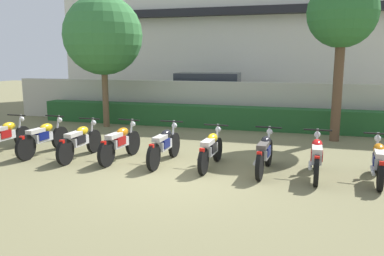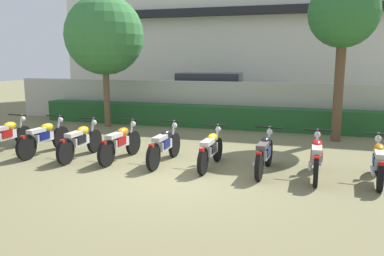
# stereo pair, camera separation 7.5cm
# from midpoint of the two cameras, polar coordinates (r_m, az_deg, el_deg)

# --- Properties ---
(ground) EXTENTS (60.00, 60.00, 0.00)m
(ground) POSITION_cam_midpoint_polar(r_m,az_deg,el_deg) (8.35, -2.65, -7.30)
(ground) COLOR olive
(building) EXTENTS (19.77, 6.50, 8.77)m
(building) POSITION_cam_midpoint_polar(r_m,az_deg,el_deg) (21.79, 9.67, 15.00)
(building) COLOR silver
(building) RESTS_ON ground
(compound_wall) EXTENTS (18.78, 0.30, 1.64)m
(compound_wall) POSITION_cam_midpoint_polar(r_m,az_deg,el_deg) (14.77, 6.03, 3.58)
(compound_wall) COLOR #BCB7A8
(compound_wall) RESTS_ON ground
(hedge_row) EXTENTS (15.02, 0.70, 0.79)m
(hedge_row) POSITION_cam_midpoint_polar(r_m,az_deg,el_deg) (14.15, 5.49, 1.56)
(hedge_row) COLOR #235628
(hedge_row) RESTS_ON ground
(parked_car) EXTENTS (4.61, 2.32, 1.89)m
(parked_car) POSITION_cam_midpoint_polar(r_m,az_deg,el_deg) (17.04, 2.75, 4.89)
(parked_car) COLOR silver
(parked_car) RESTS_ON ground
(tree_near_inspector) EXTENTS (2.84, 2.84, 4.75)m
(tree_near_inspector) POSITION_cam_midpoint_polar(r_m,az_deg,el_deg) (14.66, -13.09, 13.10)
(tree_near_inspector) COLOR brown
(tree_near_inspector) RESTS_ON ground
(tree_far_side) EXTENTS (2.04, 2.04, 4.85)m
(tree_far_side) POSITION_cam_midpoint_polar(r_m,az_deg,el_deg) (12.57, 21.06, 15.26)
(tree_far_side) COLOR brown
(tree_far_side) RESTS_ON ground
(motorcycle_in_row_0) EXTENTS (0.60, 1.82, 0.95)m
(motorcycle_in_row_0) POSITION_cam_midpoint_polar(r_m,az_deg,el_deg) (11.74, -25.86, -0.97)
(motorcycle_in_row_0) COLOR black
(motorcycle_in_row_0) RESTS_ON ground
(motorcycle_in_row_1) EXTENTS (0.60, 1.96, 0.98)m
(motorcycle_in_row_1) POSITION_cam_midpoint_polar(r_m,az_deg,el_deg) (10.95, -21.19, -1.30)
(motorcycle_in_row_1) COLOR black
(motorcycle_in_row_1) RESTS_ON ground
(motorcycle_in_row_2) EXTENTS (0.60, 1.93, 0.97)m
(motorcycle_in_row_2) POSITION_cam_midpoint_polar(r_m,az_deg,el_deg) (10.21, -16.35, -1.83)
(motorcycle_in_row_2) COLOR black
(motorcycle_in_row_2) RESTS_ON ground
(motorcycle_in_row_3) EXTENTS (0.60, 1.89, 0.97)m
(motorcycle_in_row_3) POSITION_cam_midpoint_polar(r_m,az_deg,el_deg) (9.78, -10.75, -2.10)
(motorcycle_in_row_3) COLOR black
(motorcycle_in_row_3) RESTS_ON ground
(motorcycle_in_row_4) EXTENTS (0.60, 1.96, 0.97)m
(motorcycle_in_row_4) POSITION_cam_midpoint_polar(r_m,az_deg,el_deg) (9.37, -4.32, -2.49)
(motorcycle_in_row_4) COLOR black
(motorcycle_in_row_4) RESTS_ON ground
(motorcycle_in_row_5) EXTENTS (0.60, 1.80, 0.95)m
(motorcycle_in_row_5) POSITION_cam_midpoint_polar(r_m,az_deg,el_deg) (9.00, 2.53, -3.09)
(motorcycle_in_row_5) COLOR black
(motorcycle_in_row_5) RESTS_ON ground
(motorcycle_in_row_6) EXTENTS (0.60, 1.83, 0.97)m
(motorcycle_in_row_6) POSITION_cam_midpoint_polar(r_m,az_deg,el_deg) (8.74, 10.37, -3.59)
(motorcycle_in_row_6) COLOR black
(motorcycle_in_row_6) RESTS_ON ground
(motorcycle_in_row_7) EXTENTS (0.60, 1.84, 0.97)m
(motorcycle_in_row_7) POSITION_cam_midpoint_polar(r_m,az_deg,el_deg) (8.64, 17.58, -4.04)
(motorcycle_in_row_7) COLOR black
(motorcycle_in_row_7) RESTS_ON ground
(motorcycle_in_row_8) EXTENTS (0.60, 1.81, 0.95)m
(motorcycle_in_row_8) POSITION_cam_midpoint_polar(r_m,az_deg,el_deg) (8.81, 25.50, -4.40)
(motorcycle_in_row_8) COLOR black
(motorcycle_in_row_8) RESTS_ON ground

